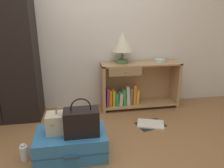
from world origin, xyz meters
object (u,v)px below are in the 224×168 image
bottle (24,153)px  bowl (160,61)px  table_lamp (122,43)px  open_book_on_floor (151,124)px  handbag (81,122)px  train_case (62,122)px  suitcase_large (72,144)px  bookshelf (136,86)px

bottle → bowl: bearing=30.4°
table_lamp → open_book_on_floor: bearing=-67.6°
handbag → open_book_on_floor: 1.09m
handbag → bottle: handbag is taller
train_case → bowl: bearing=35.7°
table_lamp → bowl: table_lamp is taller
bottle → open_book_on_floor: bottle is taller
table_lamp → bottle: 1.86m
bottle → table_lamp: bearing=41.9°
bowl → suitcase_large: 1.78m
bottle → open_book_on_floor: bearing=17.5°
bowl → bottle: size_ratio=0.85×
bottle → train_case: bearing=6.1°
suitcase_large → bottle: (-0.46, -0.00, -0.05)m
train_case → handbag: size_ratio=0.79×
bookshelf → suitcase_large: (-0.96, -1.06, -0.21)m
train_case → bottle: bearing=-173.9°
suitcase_large → bottle: size_ratio=4.08×
bookshelf → train_case: bookshelf is taller
table_lamp → train_case: (-0.83, -1.04, -0.63)m
bookshelf → bowl: size_ratio=8.04×
bowl → train_case: (-1.40, -1.00, -0.37)m
handbag → open_book_on_floor: bearing=29.4°
table_lamp → bowl: size_ratio=3.06×
table_lamp → train_case: bearing=-128.5°
train_case → open_book_on_floor: bearing=21.2°
handbag → open_book_on_floor: size_ratio=0.92×
table_lamp → train_case: table_lamp is taller
suitcase_large → train_case: (-0.08, 0.04, 0.23)m
train_case → table_lamp: bearing=51.5°
bottle → handbag: bearing=-4.3°
train_case → handbag: 0.21m
bowl → open_book_on_floor: size_ratio=0.36×
suitcase_large → train_case: train_case is taller
bowl → bottle: bowl is taller
bookshelf → table_lamp: bearing=174.2°
table_lamp → bookshelf: bearing=-5.8°
suitcase_large → open_book_on_floor: bearing=24.6°
suitcase_large → open_book_on_floor: suitcase_large is taller
bottle → open_book_on_floor: size_ratio=0.42×
suitcase_large → handbag: handbag is taller
handbag → bottle: bearing=175.7°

